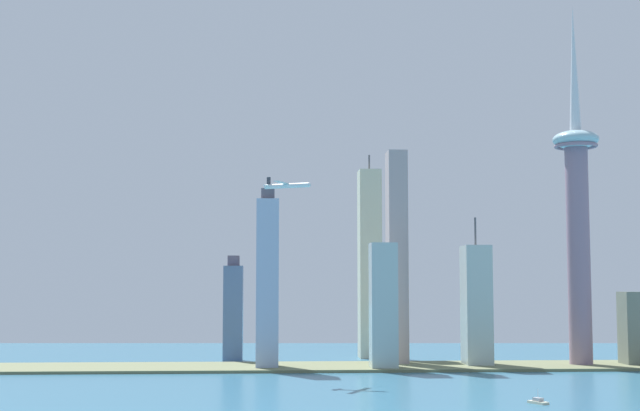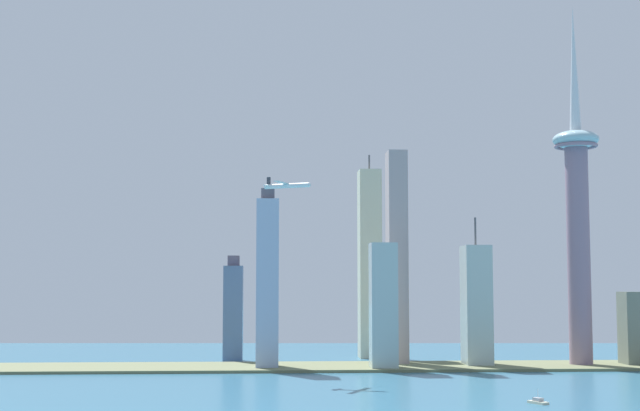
{
  "view_description": "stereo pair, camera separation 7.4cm",
  "coord_description": "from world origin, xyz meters",
  "px_view_note": "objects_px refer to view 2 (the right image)",
  "views": [
    {
      "loc": [
        -57.61,
        -235.72,
        62.62
      ],
      "look_at": [
        -19.18,
        456.96,
        124.4
      ],
      "focal_mm": 50.95,
      "sensor_mm": 36.0,
      "label": 1
    },
    {
      "loc": [
        -57.53,
        -235.72,
        62.62
      ],
      "look_at": [
        -19.18,
        456.96,
        124.4
      ],
      "focal_mm": 50.95,
      "sensor_mm": 36.0,
      "label": 2
    }
  ],
  "objects_px": {
    "skyscraper_3": "(397,258)",
    "skyscraper_4": "(233,311)",
    "skyscraper_6": "(383,306)",
    "skyscraper_2": "(638,329)",
    "skyscraper_1": "(267,282)",
    "airplane": "(288,185)",
    "boat_1": "(538,402)",
    "observation_tower": "(577,206)",
    "skyscraper_5": "(370,263)",
    "skyscraper_0": "(476,306)"
  },
  "relations": [
    {
      "from": "skyscraper_1",
      "to": "boat_1",
      "type": "relative_size",
      "value": 10.75
    },
    {
      "from": "skyscraper_4",
      "to": "skyscraper_6",
      "type": "bearing_deg",
      "value": -36.83
    },
    {
      "from": "skyscraper_6",
      "to": "skyscraper_2",
      "type": "bearing_deg",
      "value": 5.34
    },
    {
      "from": "skyscraper_2",
      "to": "airplane",
      "type": "distance_m",
      "value": 305.23
    },
    {
      "from": "skyscraper_0",
      "to": "skyscraper_6",
      "type": "distance_m",
      "value": 79.59
    },
    {
      "from": "observation_tower",
      "to": "skyscraper_1",
      "type": "height_order",
      "value": "observation_tower"
    },
    {
      "from": "skyscraper_1",
      "to": "skyscraper_3",
      "type": "distance_m",
      "value": 109.0
    },
    {
      "from": "skyscraper_1",
      "to": "skyscraper_6",
      "type": "relative_size",
      "value": 1.44
    },
    {
      "from": "skyscraper_3",
      "to": "skyscraper_4",
      "type": "relative_size",
      "value": 1.94
    },
    {
      "from": "skyscraper_3",
      "to": "airplane",
      "type": "height_order",
      "value": "skyscraper_3"
    },
    {
      "from": "skyscraper_6",
      "to": "skyscraper_1",
      "type": "bearing_deg",
      "value": 173.41
    },
    {
      "from": "airplane",
      "to": "skyscraper_3",
      "type": "bearing_deg",
      "value": 73.45
    },
    {
      "from": "skyscraper_4",
      "to": "skyscraper_6",
      "type": "xyz_separation_m",
      "value": [
        115.97,
        -86.84,
        6.11
      ]
    },
    {
      "from": "airplane",
      "to": "boat_1",
      "type": "bearing_deg",
      "value": -20.74
    },
    {
      "from": "boat_1",
      "to": "skyscraper_2",
      "type": "bearing_deg",
      "value": 119.3
    },
    {
      "from": "skyscraper_1",
      "to": "boat_1",
      "type": "bearing_deg",
      "value": -55.1
    },
    {
      "from": "skyscraper_1",
      "to": "airplane",
      "type": "distance_m",
      "value": 97.3
    },
    {
      "from": "skyscraper_3",
      "to": "boat_1",
      "type": "bearing_deg",
      "value": -79.96
    },
    {
      "from": "skyscraper_1",
      "to": "airplane",
      "type": "bearing_deg",
      "value": -78.94
    },
    {
      "from": "skyscraper_0",
      "to": "skyscraper_6",
      "type": "xyz_separation_m",
      "value": [
        -76.2,
        -22.97,
        0.28
      ]
    },
    {
      "from": "skyscraper_1",
      "to": "skyscraper_6",
      "type": "bearing_deg",
      "value": -6.59
    },
    {
      "from": "airplane",
      "to": "skyscraper_4",
      "type": "bearing_deg",
      "value": 131.77
    },
    {
      "from": "skyscraper_2",
      "to": "skyscraper_4",
      "type": "distance_m",
      "value": 326.13
    },
    {
      "from": "skyscraper_2",
      "to": "boat_1",
      "type": "relative_size",
      "value": 4.57
    },
    {
      "from": "observation_tower",
      "to": "skyscraper_1",
      "type": "relative_size",
      "value": 2.1
    },
    {
      "from": "observation_tower",
      "to": "skyscraper_1",
      "type": "bearing_deg",
      "value": -177.94
    },
    {
      "from": "skyscraper_3",
      "to": "skyscraper_6",
      "type": "distance_m",
      "value": 56.59
    },
    {
      "from": "skyscraper_1",
      "to": "skyscraper_5",
      "type": "xyz_separation_m",
      "value": [
        90.35,
        109.97,
        17.06
      ]
    },
    {
      "from": "skyscraper_3",
      "to": "boat_1",
      "type": "height_order",
      "value": "skyscraper_3"
    },
    {
      "from": "skyscraper_1",
      "to": "skyscraper_4",
      "type": "xyz_separation_m",
      "value": [
        -28.74,
        76.76,
        -24.44
      ]
    },
    {
      "from": "skyscraper_0",
      "to": "skyscraper_3",
      "type": "distance_m",
      "value": 72.96
    },
    {
      "from": "skyscraper_5",
      "to": "skyscraper_6",
      "type": "relative_size",
      "value": 1.89
    },
    {
      "from": "skyscraper_1",
      "to": "skyscraper_3",
      "type": "bearing_deg",
      "value": 15.56
    },
    {
      "from": "skyscraper_3",
      "to": "airplane",
      "type": "relative_size",
      "value": 5.21
    },
    {
      "from": "airplane",
      "to": "skyscraper_2",
      "type": "bearing_deg",
      "value": 41.59
    },
    {
      "from": "boat_1",
      "to": "skyscraper_3",
      "type": "bearing_deg",
      "value": 163.04
    },
    {
      "from": "skyscraper_3",
      "to": "skyscraper_6",
      "type": "xyz_separation_m",
      "value": [
        -16.07,
        -38.85,
        -37.87
      ]
    },
    {
      "from": "skyscraper_4",
      "to": "skyscraper_0",
      "type": "bearing_deg",
      "value": -18.38
    },
    {
      "from": "skyscraper_2",
      "to": "boat_1",
      "type": "distance_m",
      "value": 262.37
    },
    {
      "from": "observation_tower",
      "to": "skyscraper_0",
      "type": "bearing_deg",
      "value": 177.1
    },
    {
      "from": "boat_1",
      "to": "skyscraper_5",
      "type": "bearing_deg",
      "value": 162.79
    },
    {
      "from": "observation_tower",
      "to": "skyscraper_2",
      "type": "xyz_separation_m",
      "value": [
        45.59,
        0.08,
        -96.87
      ]
    },
    {
      "from": "skyscraper_0",
      "to": "skyscraper_2",
      "type": "relative_size",
      "value": 2.0
    },
    {
      "from": "skyscraper_6",
      "to": "airplane",
      "type": "xyz_separation_m",
      "value": [
        -73.55,
        -59.98,
        84.45
      ]
    },
    {
      "from": "skyscraper_3",
      "to": "boat_1",
      "type": "xyz_separation_m",
      "value": [
        41.95,
        -236.95,
        -84.28
      ]
    },
    {
      "from": "observation_tower",
      "to": "skyscraper_4",
      "type": "bearing_deg",
      "value": 166.03
    },
    {
      "from": "skyscraper_2",
      "to": "airplane",
      "type": "bearing_deg",
      "value": -164.06
    },
    {
      "from": "observation_tower",
      "to": "airplane",
      "type": "distance_m",
      "value": 243.9
    },
    {
      "from": "skyscraper_4",
      "to": "boat_1",
      "type": "distance_m",
      "value": 336.28
    },
    {
      "from": "skyscraper_5",
      "to": "observation_tower",
      "type": "bearing_deg",
      "value": -33.3
    }
  ]
}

